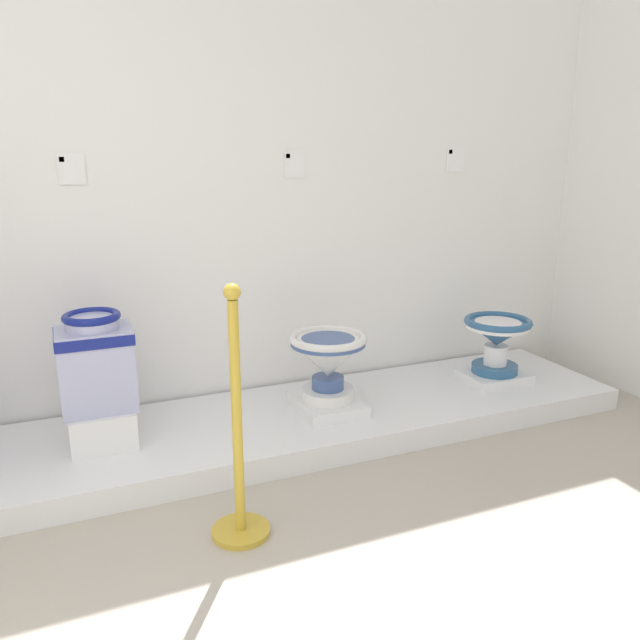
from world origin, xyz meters
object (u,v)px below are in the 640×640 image
object	(u,v)px
plinth_block_pale_glazed	(102,424)
plinth_block_tall_cobalt	(328,404)
stanchion_post_near_left	(238,458)
antique_toilet_squat_floral	(497,335)
info_placard_second	(294,164)
info_placard_third	(455,159)
plinth_block_squat_floral	(494,376)
info_placard_first	(71,169)
antique_toilet_pale_glazed	(96,359)
antique_toilet_tall_cobalt	(328,358)

from	to	relation	value
plinth_block_pale_glazed	plinth_block_tall_cobalt	xyz separation A→B (m)	(1.14, -0.07, -0.06)
stanchion_post_near_left	antique_toilet_squat_floral	bearing A→B (deg)	22.56
info_placard_second	info_placard_third	bearing A→B (deg)	0.00
info_placard_third	stanchion_post_near_left	bearing A→B (deg)	-145.43
plinth_block_pale_glazed	info_placard_second	distance (m)	1.70
plinth_block_tall_cobalt	antique_toilet_squat_floral	distance (m)	1.13
plinth_block_squat_floral	info_placard_first	bearing A→B (deg)	168.34
antique_toilet_pale_glazed	plinth_block_squat_floral	bearing A→B (deg)	-1.51
plinth_block_tall_cobalt	plinth_block_squat_floral	distance (m)	1.10
antique_toilet_tall_cobalt	plinth_block_squat_floral	size ratio (longest dim) A/B	1.08
plinth_block_tall_cobalt	stanchion_post_near_left	world-z (taller)	stanchion_post_near_left
plinth_block_pale_glazed	antique_toilet_tall_cobalt	xyz separation A→B (m)	(1.14, -0.07, 0.20)
stanchion_post_near_left	antique_toilet_pale_glazed	bearing A→B (deg)	119.00
antique_toilet_squat_floral	info_placard_third	size ratio (longest dim) A/B	2.58
stanchion_post_near_left	info_placard_first	bearing A→B (deg)	110.62
antique_toilet_squat_floral	plinth_block_squat_floral	bearing A→B (deg)	-90.00
plinth_block_pale_glazed	info_placard_third	xyz separation A→B (m)	(2.20, 0.41, 1.21)
antique_toilet_pale_glazed	stanchion_post_near_left	world-z (taller)	stanchion_post_near_left
antique_toilet_pale_glazed	info_placard_third	bearing A→B (deg)	10.43
antique_toilet_tall_cobalt	stanchion_post_near_left	bearing A→B (deg)	-133.37
antique_toilet_pale_glazed	antique_toilet_squat_floral	bearing A→B (deg)	-1.51
antique_toilet_tall_cobalt	plinth_block_squat_floral	bearing A→B (deg)	0.42
plinth_block_pale_glazed	info_placard_third	size ratio (longest dim) A/B	2.19
plinth_block_pale_glazed	info_placard_third	world-z (taller)	info_placard_third
antique_toilet_tall_cobalt	stanchion_post_near_left	size ratio (longest dim) A/B	0.40
antique_toilet_pale_glazed	plinth_block_tall_cobalt	distance (m)	1.21
antique_toilet_squat_floral	antique_toilet_tall_cobalt	bearing A→B (deg)	-179.58
info_placard_first	info_placard_second	distance (m)	1.15
antique_toilet_pale_glazed	stanchion_post_near_left	distance (m)	0.94
plinth_block_tall_cobalt	plinth_block_pale_glazed	bearing A→B (deg)	176.64
info_placard_second	info_placard_third	world-z (taller)	info_placard_third
stanchion_post_near_left	plinth_block_pale_glazed	bearing A→B (deg)	119.00
plinth_block_squat_floral	info_placard_third	xyz separation A→B (m)	(-0.04, 0.46, 1.27)
antique_toilet_tall_cobalt	antique_toilet_squat_floral	world-z (taller)	antique_toilet_tall_cobalt
antique_toilet_pale_glazed	info_placard_first	size ratio (longest dim) A/B	3.07
info_placard_second	plinth_block_tall_cobalt	bearing A→B (deg)	-89.89
antique_toilet_tall_cobalt	info_placard_second	xyz separation A→B (m)	(-0.00, 0.47, 0.98)
antique_toilet_tall_cobalt	plinth_block_pale_glazed	bearing A→B (deg)	176.64
info_placard_third	stanchion_post_near_left	xyz separation A→B (m)	(-1.76, -1.21, -1.09)
plinth_block_pale_glazed	info_placard_second	size ratio (longest dim) A/B	2.31
info_placard_third	stanchion_post_near_left	distance (m)	2.40
info_placard_first	info_placard_third	xyz separation A→B (m)	(2.21, 0.00, 0.03)
antique_toilet_squat_floral	stanchion_post_near_left	bearing A→B (deg)	-157.44
info_placard_second	antique_toilet_pale_glazed	bearing A→B (deg)	-160.45
antique_toilet_pale_glazed	stanchion_post_near_left	bearing A→B (deg)	-61.00
plinth_block_pale_glazed	info_placard_second	xyz separation A→B (m)	(1.14, 0.41, 1.19)
antique_toilet_tall_cobalt	plinth_block_squat_floral	distance (m)	1.13
info_placard_third	antique_toilet_pale_glazed	bearing A→B (deg)	-169.57
plinth_block_squat_floral	antique_toilet_squat_floral	size ratio (longest dim) A/B	0.96
plinth_block_pale_glazed	antique_toilet_pale_glazed	distance (m)	0.33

